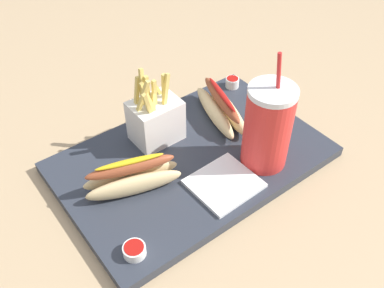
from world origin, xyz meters
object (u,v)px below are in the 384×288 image
hot_dog_2 (132,177)px  ketchup_cup_2 (134,250)px  soda_cup (268,127)px  hot_dog_1 (221,108)px  fries_basket (155,119)px  napkin_stack (225,183)px  ketchup_cup_1 (232,82)px  ketchup_cup_3 (268,123)px

hot_dog_2 → ketchup_cup_2: (-0.07, -0.12, -0.02)m
soda_cup → hot_dog_1: bearing=82.5°
fries_basket → hot_dog_1: 0.15m
ketchup_cup_2 → napkin_stack: 0.20m
fries_basket → hot_dog_2: bearing=-141.2°
hot_dog_1 → napkin_stack: hot_dog_1 is taller
hot_dog_1 → hot_dog_2: 0.26m
soda_cup → fries_basket: soda_cup is taller
soda_cup → fries_basket: (-0.12, 0.17, -0.03)m
ketchup_cup_1 → ketchup_cup_2: bearing=-149.3°
ketchup_cup_2 → ketchup_cup_3: (0.38, 0.09, -0.00)m
ketchup_cup_1 → ketchup_cup_2: size_ratio=0.85×
fries_basket → ketchup_cup_3: size_ratio=4.07×
hot_dog_2 → ketchup_cup_1: hot_dog_2 is taller
napkin_stack → ketchup_cup_1: bearing=46.3°
hot_dog_1 → soda_cup: bearing=-97.5°
ketchup_cup_2 → napkin_stack: (0.20, 0.02, -0.01)m
soda_cup → hot_dog_2: soda_cup is taller
soda_cup → ketchup_cup_3: size_ratio=5.97×
hot_dog_1 → napkin_stack: size_ratio=1.65×
soda_cup → hot_dog_2: bearing=159.2°
fries_basket → ketchup_cup_2: bearing=-131.1°
napkin_stack → ketchup_cup_2: bearing=-173.0°
hot_dog_2 → ketchup_cup_2: hot_dog_2 is taller
ketchup_cup_3 → napkin_stack: ketchup_cup_3 is taller
napkin_stack → hot_dog_1: bearing=52.2°
ketchup_cup_1 → ketchup_cup_3: ketchup_cup_1 is taller
hot_dog_2 → napkin_stack: 0.16m
hot_dog_1 → ketchup_cup_3: hot_dog_1 is taller
ketchup_cup_2 → napkin_stack: bearing=7.0°
soda_cup → hot_dog_2: size_ratio=1.30×
hot_dog_1 → ketchup_cup_2: 0.37m
ketchup_cup_3 → napkin_stack: size_ratio=0.34×
soda_cup → ketchup_cup_2: size_ratio=6.35×
hot_dog_1 → ketchup_cup_3: 0.10m
soda_cup → hot_dog_1: 0.16m
soda_cup → ketchup_cup_1: bearing=62.6°
hot_dog_2 → napkin_stack: hot_dog_2 is taller
hot_dog_2 → ketchup_cup_1: 0.37m
soda_cup → ketchup_cup_2: bearing=-174.5°
soda_cup → hot_dog_1: (0.02, 0.15, -0.06)m
soda_cup → ketchup_cup_2: (-0.30, -0.03, -0.07)m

